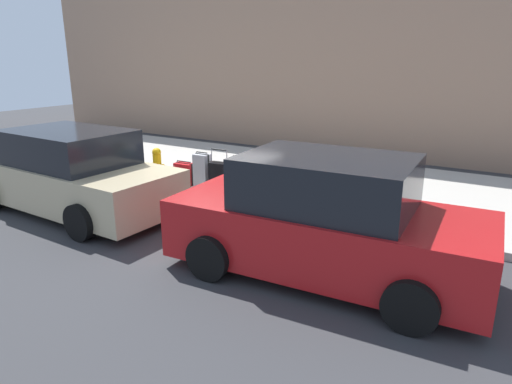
{
  "coord_description": "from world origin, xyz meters",
  "views": [
    {
      "loc": [
        -5.67,
        7.31,
        2.97
      ],
      "look_at": [
        -1.5,
        0.42,
        0.56
      ],
      "focal_mm": 31.75,
      "sensor_mm": 36.0,
      "label": 1
    }
  ],
  "objects": [
    {
      "name": "suitcase_red_9",
      "position": [
        0.93,
        -0.42,
        0.39
      ],
      "size": [
        0.44,
        0.26,
        0.56
      ],
      "color": "red",
      "rests_on": "sidewalk_curb"
    },
    {
      "name": "fire_hydrant",
      "position": [
        1.82,
        -0.5,
        0.54
      ],
      "size": [
        0.39,
        0.21,
        0.76
      ],
      "color": "#D89E0C",
      "rests_on": "sidewalk_curb"
    },
    {
      "name": "suitcase_black_7",
      "position": [
        -0.03,
        -0.47,
        0.46
      ],
      "size": [
        0.46,
        0.28,
        0.93
      ],
      "color": "black",
      "rests_on": "sidewalk_curb"
    },
    {
      "name": "sidewalk_curb",
      "position": [
        0.0,
        -2.5,
        0.07
      ],
      "size": [
        18.0,
        5.0,
        0.14
      ],
      "primitive_type": "cube",
      "color": "#ADA89E",
      "rests_on": "ground_plane"
    },
    {
      "name": "suitcase_maroon_6",
      "position": [
        -0.55,
        -0.5,
        0.53
      ],
      "size": [
        0.45,
        0.28,
        0.83
      ],
      "color": "maroon",
      "rests_on": "sidewalk_curb"
    },
    {
      "name": "bollard_post",
      "position": [
        2.58,
        -0.35,
        0.48
      ],
      "size": [
        0.14,
        0.14,
        0.68
      ],
      "primitive_type": "cylinder",
      "color": "#333338",
      "rests_on": "sidewalk_curb"
    },
    {
      "name": "suitcase_teal_4",
      "position": [
        -1.56,
        -0.44,
        0.42
      ],
      "size": [
        0.51,
        0.26,
        0.82
      ],
      "color": "#0F606B",
      "rests_on": "sidewalk_curb"
    },
    {
      "name": "building_facade_sidewalk_side",
      "position": [
        0.0,
        -7.51,
        4.02
      ],
      "size": [
        24.0,
        3.0,
        8.03
      ],
      "primitive_type": "cube",
      "color": "#9E7A60",
      "rests_on": "ground_plane"
    },
    {
      "name": "parked_car_beige_1",
      "position": [
        1.91,
        1.82,
        0.76
      ],
      "size": [
        4.67,
        2.14,
        1.63
      ],
      "color": "tan",
      "rests_on": "ground_plane"
    },
    {
      "name": "suitcase_navy_5",
      "position": [
        -1.04,
        -0.46,
        0.53
      ],
      "size": [
        0.38,
        0.24,
        0.83
      ],
      "color": "navy",
      "rests_on": "sidewalk_curb"
    },
    {
      "name": "parked_car_red_0",
      "position": [
        -3.46,
        1.82,
        0.79
      ],
      "size": [
        4.4,
        2.17,
        1.71
      ],
      "color": "#AD1619",
      "rests_on": "ground_plane"
    },
    {
      "name": "suitcase_olive_3",
      "position": [
        -2.08,
        -0.54,
        0.48
      ],
      "size": [
        0.39,
        0.23,
        0.73
      ],
      "color": "#59601E",
      "rests_on": "sidewalk_curb"
    },
    {
      "name": "suitcase_silver_1",
      "position": [
        -3.05,
        -0.48,
        0.46
      ],
      "size": [
        0.47,
        0.21,
        0.97
      ],
      "color": "#9EA0A8",
      "rests_on": "sidewalk_curb"
    },
    {
      "name": "suitcase_black_0",
      "position": [
        -3.54,
        -0.58,
        0.42
      ],
      "size": [
        0.37,
        0.21,
        0.77
      ],
      "color": "black",
      "rests_on": "sidewalk_curb"
    },
    {
      "name": "suitcase_silver_8",
      "position": [
        0.45,
        -0.48,
        0.52
      ],
      "size": [
        0.36,
        0.26,
        0.82
      ],
      "color": "#9EA0A8",
      "rests_on": "sidewalk_curb"
    },
    {
      "name": "ground_plane",
      "position": [
        0.0,
        0.0,
        0.0
      ],
      "size": [
        40.0,
        40.0,
        0.0
      ],
      "primitive_type": "plane",
      "color": "#333335"
    },
    {
      "name": "suitcase_red_2",
      "position": [
        -2.54,
        -0.51,
        0.4
      ],
      "size": [
        0.38,
        0.2,
        0.57
      ],
      "color": "red",
      "rests_on": "sidewalk_curb"
    }
  ]
}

